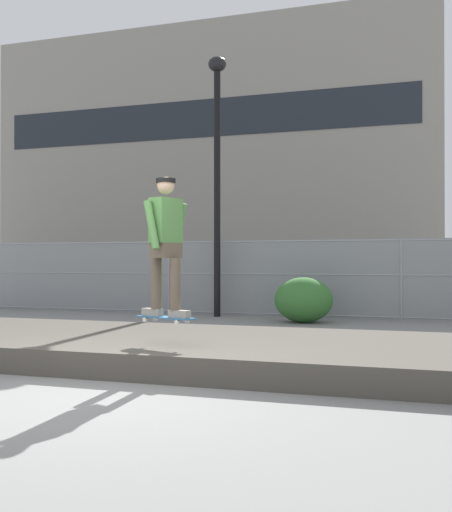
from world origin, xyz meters
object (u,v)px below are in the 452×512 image
(street_lamp, at_px, (217,153))
(parked_car_mid, at_px, (307,278))
(shrub_left, at_px, (303,300))
(skateboard, at_px, (166,318))
(skater, at_px, (166,238))
(parked_car_near, at_px, (118,277))

(street_lamp, relative_size, parked_car_mid, 1.40)
(street_lamp, xyz_separation_m, parked_car_mid, (1.59, 3.32, -3.10))
(parked_car_mid, bearing_deg, shrub_left, -81.04)
(skateboard, bearing_deg, parked_car_mid, 90.66)
(skater, relative_size, street_lamp, 0.27)
(parked_car_near, height_order, shrub_left, parked_car_near)
(skater, distance_m, parked_car_mid, 10.41)
(skater, bearing_deg, skateboard, -90.00)
(skater, relative_size, parked_car_mid, 0.38)
(skater, distance_m, shrub_left, 6.44)
(skater, xyz_separation_m, parked_car_mid, (-0.12, 10.38, -0.79))
(parked_car_near, relative_size, parked_car_mid, 1.01)
(skater, bearing_deg, street_lamp, 103.61)
(skateboard, distance_m, parked_car_mid, 10.38)
(skateboard, xyz_separation_m, street_lamp, (-1.71, 7.06, 3.28))
(skateboard, xyz_separation_m, shrub_left, (0.52, 6.31, -0.17))
(parked_car_near, distance_m, parked_car_mid, 5.94)
(skateboard, distance_m, skater, 0.97)
(skateboard, height_order, skater, skater)
(skateboard, relative_size, shrub_left, 0.65)
(skateboard, distance_m, shrub_left, 6.34)
(shrub_left, bearing_deg, parked_car_mid, 98.96)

